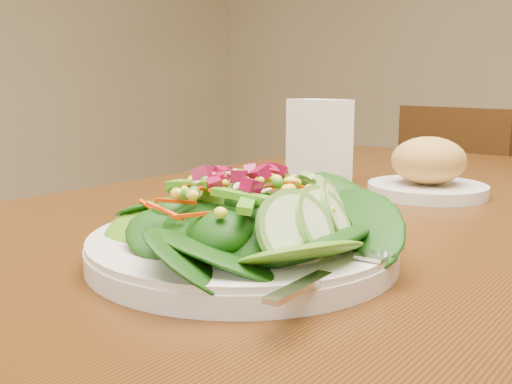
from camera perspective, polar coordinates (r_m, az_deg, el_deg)
dining_table at (r=0.78m, az=12.91°, el=-9.26°), size 0.90×1.40×0.75m
chair_far at (r=1.89m, az=20.55°, el=-4.12°), size 0.48×0.48×0.85m
salad_plate at (r=0.52m, az=-0.56°, el=-3.76°), size 0.29×0.28×0.08m
bread_plate at (r=0.87m, az=16.82°, el=1.97°), size 0.17×0.17×0.09m
napkin_holder at (r=0.95m, az=6.29°, el=5.34°), size 0.12×0.09×0.14m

